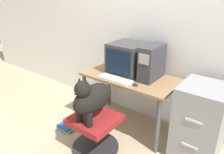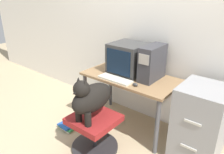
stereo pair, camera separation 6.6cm
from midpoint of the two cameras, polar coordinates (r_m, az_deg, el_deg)
ground_plane at (r=2.91m, az=1.36°, el=-15.04°), size 12.00×12.00×0.00m
wall_back at (r=2.93m, az=10.26°, el=12.93°), size 8.00×0.05×2.60m
desk at (r=2.81m, az=5.46°, el=-1.62°), size 1.20×0.64×0.73m
crt_monitor at (r=2.81m, az=4.91°, el=4.86°), size 0.42×0.43×0.39m
pc_tower at (r=2.64m, az=11.22°, el=3.66°), size 0.17×0.42×0.42m
keyboard at (r=2.63m, az=1.55°, el=-0.56°), size 0.44×0.15×0.03m
computer_mouse at (r=2.48m, az=6.83°, el=-2.00°), size 0.07×0.04×0.04m
office_chair at (r=2.58m, az=-3.87°, el=-13.92°), size 0.54×0.54×0.43m
dog at (r=2.32m, az=-4.75°, el=-5.37°), size 0.26×0.54×0.52m
filing_cabinet at (r=2.56m, az=22.61°, el=-11.13°), size 0.47×0.53×0.85m
book_stack_floor at (r=3.08m, az=-10.78°, el=-12.40°), size 0.26×0.22×0.06m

